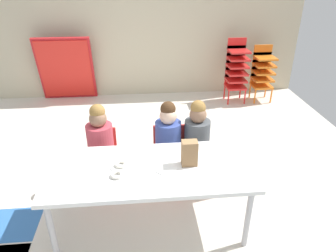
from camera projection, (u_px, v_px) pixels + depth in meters
ground_plane at (159, 186)px, 3.36m from camera, size 5.25×5.42×0.02m
back_wall at (147, 24)px, 5.19m from camera, size 5.25×0.10×2.43m
craft_table at (150, 173)px, 2.62m from camera, size 1.69×0.77×0.60m
seated_child_near_camera at (100, 139)px, 3.12m from camera, size 0.34×0.34×0.92m
seated_child_middle_seat at (168, 136)px, 3.17m from camera, size 0.32×0.31×0.92m
seated_child_far_right at (197, 134)px, 3.20m from camera, size 0.32×0.32×0.92m
kid_chair_red_stack at (236, 68)px, 5.16m from camera, size 0.32×0.30×1.04m
kid_chair_orange_stack at (263, 70)px, 5.23m from camera, size 0.32×0.30×0.92m
folded_activity_table at (66, 69)px, 5.21m from camera, size 0.90×0.29×1.09m
paper_bag_brown at (189, 153)px, 2.59m from camera, size 0.13×0.09×0.22m
paper_plate_near_edge at (121, 166)px, 2.61m from camera, size 0.18×0.18×0.01m
paper_plate_center_table at (166, 169)px, 2.57m from camera, size 0.18×0.18×0.01m
donut_powdered_on_plate at (121, 164)px, 2.60m from camera, size 0.10×0.10×0.03m
donut_powdered_loose at (117, 175)px, 2.48m from camera, size 0.11×0.11×0.03m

